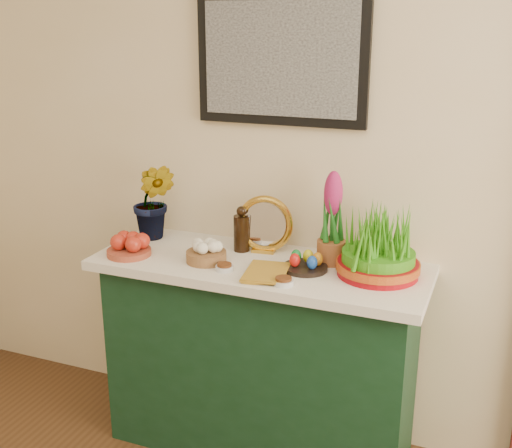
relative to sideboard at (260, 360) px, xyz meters
The scene contains 13 objects.
sideboard is the anchor object (origin of this frame).
tablecloth 0.45m from the sideboard, ahead, with size 1.40×0.55×0.04m, color white.
hyacinth_green 0.90m from the sideboard, 169.64° to the left, with size 0.24×0.20×0.47m, color #1E691D.
apple_bowl 0.76m from the sideboard, 166.04° to the right, with size 0.24×0.24×0.10m.
garlic_basket 0.55m from the sideboard, 158.55° to the right, with size 0.21×0.21×0.09m.
vinegar_cruet 0.58m from the sideboard, 142.75° to the left, with size 0.07×0.07×0.20m.
mirror 0.60m from the sideboard, 103.53° to the left, with size 0.25×0.09×0.25m.
book 0.50m from the sideboard, 92.01° to the right, with size 0.15×0.22×0.03m, color #AF8022.
spice_dish_left 0.51m from the sideboard, 124.47° to the right, with size 0.07×0.07×0.03m.
spice_dish_right 0.55m from the sideboard, 48.79° to the right, with size 0.08×0.08×0.03m.
egg_plate 0.53m from the sideboard, ahead, with size 0.19×0.19×0.07m.
hyacinth_pink 0.70m from the sideboard, 19.41° to the left, with size 0.12×0.12×0.39m.
wheatgrass_sabzeh 0.76m from the sideboard, ahead, with size 0.33×0.33×0.27m.
Camera 1 is at (0.66, -0.33, 1.85)m, focal length 45.00 mm.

